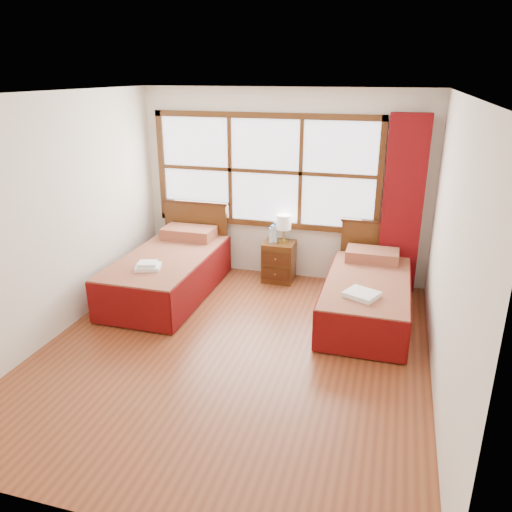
# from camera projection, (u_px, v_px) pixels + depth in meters

# --- Properties ---
(floor) EXTENTS (4.50, 4.50, 0.00)m
(floor) POSITION_uv_depth(u_px,v_px,m) (233.00, 351.00, 5.28)
(floor) COLOR brown
(floor) RESTS_ON ground
(ceiling) EXTENTS (4.50, 4.50, 0.00)m
(ceiling) POSITION_uv_depth(u_px,v_px,m) (228.00, 93.00, 4.38)
(ceiling) COLOR white
(ceiling) RESTS_ON wall_back
(wall_back) EXTENTS (4.00, 0.00, 4.00)m
(wall_back) POSITION_uv_depth(u_px,v_px,m) (283.00, 186.00, 6.86)
(wall_back) COLOR silver
(wall_back) RESTS_ON floor
(wall_left) EXTENTS (0.00, 4.50, 4.50)m
(wall_left) POSITION_uv_depth(u_px,v_px,m) (54.00, 219.00, 5.35)
(wall_left) COLOR silver
(wall_left) RESTS_ON floor
(wall_right) EXTENTS (0.00, 4.50, 4.50)m
(wall_right) POSITION_uv_depth(u_px,v_px,m) (450.00, 253.00, 4.32)
(wall_right) COLOR silver
(wall_right) RESTS_ON floor
(window) EXTENTS (3.16, 0.06, 1.56)m
(window) POSITION_uv_depth(u_px,v_px,m) (265.00, 171.00, 6.82)
(window) COLOR white
(window) RESTS_ON wall_back
(curtain) EXTENTS (0.50, 0.16, 2.30)m
(curtain) POSITION_uv_depth(u_px,v_px,m) (402.00, 206.00, 6.37)
(curtain) COLOR maroon
(curtain) RESTS_ON wall_back
(bed_left) EXTENTS (1.06, 2.08, 1.03)m
(bed_left) POSITION_uv_depth(u_px,v_px,m) (170.00, 271.00, 6.58)
(bed_left) COLOR #391C0C
(bed_left) RESTS_ON floor
(bed_right) EXTENTS (0.97, 1.99, 0.94)m
(bed_right) POSITION_uv_depth(u_px,v_px,m) (367.00, 295.00, 5.93)
(bed_right) COLOR #391C0C
(bed_right) RESTS_ON floor
(nightstand) EXTENTS (0.42, 0.42, 0.57)m
(nightstand) POSITION_uv_depth(u_px,v_px,m) (279.00, 262.00, 6.98)
(nightstand) COLOR #4C2A10
(nightstand) RESTS_ON floor
(towels_left) EXTENTS (0.35, 0.33, 0.09)m
(towels_left) POSITION_uv_depth(u_px,v_px,m) (148.00, 266.00, 5.99)
(towels_left) COLOR white
(towels_left) RESTS_ON bed_left
(towels_right) EXTENTS (0.43, 0.41, 0.05)m
(towels_right) POSITION_uv_depth(u_px,v_px,m) (362.00, 294.00, 5.37)
(towels_right) COLOR white
(towels_right) RESTS_ON bed_right
(lamp) EXTENTS (0.20, 0.20, 0.39)m
(lamp) POSITION_uv_depth(u_px,v_px,m) (284.00, 223.00, 6.80)
(lamp) COLOR gold
(lamp) RESTS_ON nightstand
(bottle_near) EXTENTS (0.06, 0.06, 0.24)m
(bottle_near) POSITION_uv_depth(u_px,v_px,m) (271.00, 235.00, 6.85)
(bottle_near) COLOR #C0DEF7
(bottle_near) RESTS_ON nightstand
(bottle_far) EXTENTS (0.07, 0.07, 0.28)m
(bottle_far) POSITION_uv_depth(u_px,v_px,m) (275.00, 233.00, 6.86)
(bottle_far) COLOR #C0DEF7
(bottle_far) RESTS_ON nightstand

